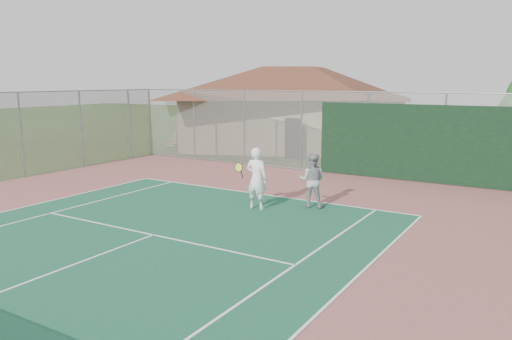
{
  "coord_description": "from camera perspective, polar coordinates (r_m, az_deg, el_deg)",
  "views": [
    {
      "loc": [
        8.73,
        -2.79,
        3.95
      ],
      "look_at": [
        1.4,
        9.22,
        1.42
      ],
      "focal_mm": 35.0,
      "sensor_mm": 36.0,
      "label": 1
    }
  ],
  "objects": [
    {
      "name": "player_grey_back",
      "position": [
        15.72,
        6.4,
        -1.24
      ],
      "size": [
        0.98,
        0.86,
        1.71
      ],
      "rotation": [
        0.0,
        0.0,
        3.43
      ],
      "color": "#97999C",
      "rests_on": "ground"
    },
    {
      "name": "back_fence",
      "position": [
        20.97,
        12.83,
        3.68
      ],
      "size": [
        20.08,
        0.11,
        3.53
      ],
      "color": "gray",
      "rests_on": "ground"
    },
    {
      "name": "clubhouse",
      "position": [
        29.92,
        4.4,
        8.06
      ],
      "size": [
        15.29,
        12.81,
        5.63
      ],
      "rotation": [
        0.0,
        0.0,
        0.37
      ],
      "color": "tan",
      "rests_on": "ground"
    },
    {
      "name": "player_white_front",
      "position": [
        15.38,
        0.04,
        -1.01
      ],
      "size": [
        0.99,
        0.63,
        1.92
      ],
      "rotation": [
        0.0,
        0.0,
        3.2
      ],
      "color": "white",
      "rests_on": "ground"
    },
    {
      "name": "bleachers",
      "position": [
        30.19,
        -6.88,
        3.67
      ],
      "size": [
        3.49,
        2.75,
        1.06
      ],
      "rotation": [
        0.0,
        0.0,
        0.43
      ],
      "color": "maroon",
      "rests_on": "ground"
    },
    {
      "name": "side_fence_left",
      "position": [
        24.28,
        -19.35,
        4.41
      ],
      "size": [
        0.08,
        9.0,
        3.5
      ],
      "color": "gray",
      "rests_on": "ground"
    }
  ]
}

